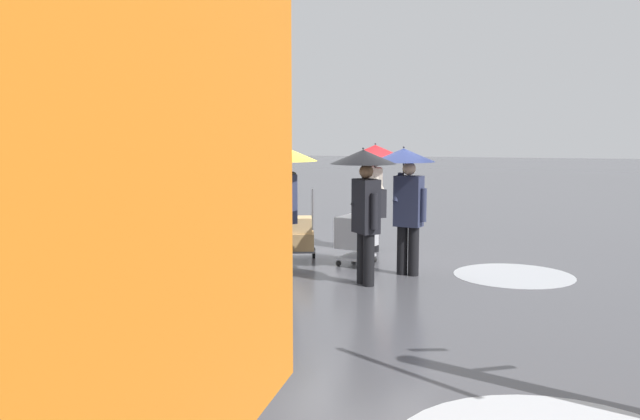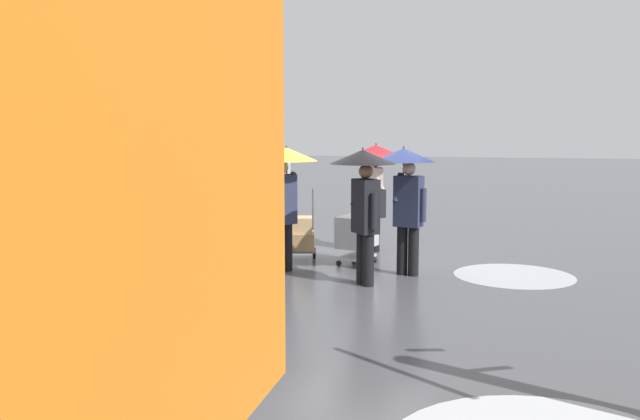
{
  "view_description": "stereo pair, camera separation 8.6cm",
  "coord_description": "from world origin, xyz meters",
  "px_view_note": "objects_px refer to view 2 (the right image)",
  "views": [
    {
      "loc": [
        -2.05,
        11.64,
        2.46
      ],
      "look_at": [
        0.61,
        0.41,
        1.05
      ],
      "focal_mm": 38.29,
      "sensor_mm": 36.0,
      "label": 1
    },
    {
      "loc": [
        -2.13,
        11.62,
        2.46
      ],
      "look_at": [
        0.61,
        0.41,
        1.05
      ],
      "focal_mm": 38.29,
      "sensor_mm": 36.0,
      "label": 2
    }
  ],
  "objects_px": {
    "cargo_van_parked_right": "(204,191)",
    "pedestrian_black_side": "(406,181)",
    "shopping_cart_vendor": "(357,233)",
    "hand_dolly_boxes": "(302,236)",
    "pedestrian_white_side": "(376,172)",
    "pedestrian_far_side": "(365,185)",
    "pedestrian_pink_side": "(285,179)"
  },
  "relations": [
    {
      "from": "cargo_van_parked_right",
      "to": "pedestrian_black_side",
      "type": "height_order",
      "value": "cargo_van_parked_right"
    },
    {
      "from": "shopping_cart_vendor",
      "to": "pedestrian_black_side",
      "type": "distance_m",
      "value": 1.52
    },
    {
      "from": "shopping_cart_vendor",
      "to": "hand_dolly_boxes",
      "type": "xyz_separation_m",
      "value": [
        1.04,
        -0.04,
        -0.09
      ]
    },
    {
      "from": "hand_dolly_boxes",
      "to": "pedestrian_white_side",
      "type": "xyz_separation_m",
      "value": [
        -1.14,
        -1.34,
        1.11
      ]
    },
    {
      "from": "shopping_cart_vendor",
      "to": "pedestrian_far_side",
      "type": "relative_size",
      "value": 0.47
    },
    {
      "from": "hand_dolly_boxes",
      "to": "cargo_van_parked_right",
      "type": "bearing_deg",
      "value": -19.49
    },
    {
      "from": "shopping_cart_vendor",
      "to": "cargo_van_parked_right",
      "type": "bearing_deg",
      "value": -14.25
    },
    {
      "from": "shopping_cart_vendor",
      "to": "hand_dolly_boxes",
      "type": "height_order",
      "value": "hand_dolly_boxes"
    },
    {
      "from": "shopping_cart_vendor",
      "to": "pedestrian_black_side",
      "type": "xyz_separation_m",
      "value": [
        -0.94,
        0.65,
        1.0
      ]
    },
    {
      "from": "pedestrian_black_side",
      "to": "pedestrian_far_side",
      "type": "height_order",
      "value": "same"
    },
    {
      "from": "hand_dolly_boxes",
      "to": "pedestrian_pink_side",
      "type": "height_order",
      "value": "pedestrian_pink_side"
    },
    {
      "from": "cargo_van_parked_right",
      "to": "pedestrian_pink_side",
      "type": "xyz_separation_m",
      "value": [
        -2.2,
        1.69,
        0.41
      ]
    },
    {
      "from": "cargo_van_parked_right",
      "to": "hand_dolly_boxes",
      "type": "distance_m",
      "value": 2.49
    },
    {
      "from": "cargo_van_parked_right",
      "to": "shopping_cart_vendor",
      "type": "height_order",
      "value": "cargo_van_parked_right"
    },
    {
      "from": "cargo_van_parked_right",
      "to": "pedestrian_white_side",
      "type": "bearing_deg",
      "value": -170.91
    },
    {
      "from": "cargo_van_parked_right",
      "to": "hand_dolly_boxes",
      "type": "height_order",
      "value": "cargo_van_parked_right"
    },
    {
      "from": "hand_dolly_boxes",
      "to": "pedestrian_black_side",
      "type": "height_order",
      "value": "pedestrian_black_side"
    },
    {
      "from": "shopping_cart_vendor",
      "to": "pedestrian_far_side",
      "type": "xyz_separation_m",
      "value": [
        -0.39,
        1.49,
        1.0
      ]
    },
    {
      "from": "cargo_van_parked_right",
      "to": "hand_dolly_boxes",
      "type": "xyz_separation_m",
      "value": [
        -2.25,
        0.8,
        -0.71
      ]
    },
    {
      "from": "pedestrian_black_side",
      "to": "pedestrian_white_side",
      "type": "distance_m",
      "value": 2.19
    },
    {
      "from": "pedestrian_black_side",
      "to": "shopping_cart_vendor",
      "type": "bearing_deg",
      "value": -34.78
    },
    {
      "from": "pedestrian_white_side",
      "to": "pedestrian_black_side",
      "type": "bearing_deg",
      "value": 112.32
    },
    {
      "from": "pedestrian_white_side",
      "to": "pedestrian_far_side",
      "type": "bearing_deg",
      "value": 95.72
    },
    {
      "from": "shopping_cart_vendor",
      "to": "pedestrian_far_side",
      "type": "distance_m",
      "value": 1.84
    },
    {
      "from": "cargo_van_parked_right",
      "to": "pedestrian_far_side",
      "type": "distance_m",
      "value": 4.37
    },
    {
      "from": "pedestrian_pink_side",
      "to": "cargo_van_parked_right",
      "type": "bearing_deg",
      "value": -37.55
    },
    {
      "from": "shopping_cart_vendor",
      "to": "pedestrian_white_side",
      "type": "height_order",
      "value": "pedestrian_white_side"
    },
    {
      "from": "shopping_cart_vendor",
      "to": "pedestrian_pink_side",
      "type": "height_order",
      "value": "pedestrian_pink_side"
    },
    {
      "from": "shopping_cart_vendor",
      "to": "pedestrian_pink_side",
      "type": "bearing_deg",
      "value": 38.15
    },
    {
      "from": "pedestrian_white_side",
      "to": "hand_dolly_boxes",
      "type": "bearing_deg",
      "value": 49.56
    },
    {
      "from": "pedestrian_pink_side",
      "to": "pedestrian_black_side",
      "type": "bearing_deg",
      "value": -174.22
    },
    {
      "from": "hand_dolly_boxes",
      "to": "pedestrian_far_side",
      "type": "distance_m",
      "value": 2.36
    }
  ]
}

